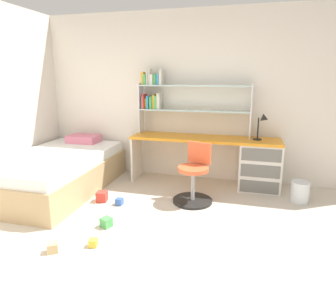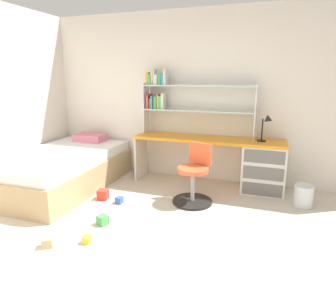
{
  "view_description": "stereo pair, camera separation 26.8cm",
  "coord_description": "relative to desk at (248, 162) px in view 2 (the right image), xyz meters",
  "views": [
    {
      "loc": [
        0.74,
        -1.84,
        1.62
      ],
      "look_at": [
        -0.19,
        1.68,
        0.79
      ],
      "focal_mm": 31.28,
      "sensor_mm": 36.0,
      "label": 1
    },
    {
      "loc": [
        0.99,
        -1.76,
        1.62
      ],
      "look_at": [
        -0.19,
        1.68,
        0.79
      ],
      "focal_mm": 31.28,
      "sensor_mm": 36.0,
      "label": 2
    }
  ],
  "objects": [
    {
      "name": "bed_platform",
      "position": [
        -2.6,
        -0.76,
        -0.14
      ],
      "size": [
        1.26,
        2.05,
        0.65
      ],
      "color": "tan",
      "rests_on": "ground_plane"
    },
    {
      "name": "swivel_chair",
      "position": [
        -0.63,
        -0.67,
        -0.11
      ],
      "size": [
        0.52,
        0.52,
        0.77
      ],
      "color": "black",
      "rests_on": "ground_plane"
    },
    {
      "name": "toy_block_yellow_2",
      "position": [
        -1.39,
        -1.96,
        -0.37
      ],
      "size": [
        0.09,
        0.09,
        0.08
      ],
      "primitive_type": "cube",
      "rotation": [
        0.0,
        0.0,
        0.19
      ],
      "color": "gold",
      "rests_on": "ground_plane"
    },
    {
      "name": "toy_block_natural_3",
      "position": [
        -1.71,
        -2.14,
        -0.36
      ],
      "size": [
        0.13,
        0.13,
        0.09
      ],
      "primitive_type": "cube",
      "rotation": [
        0.0,
        0.0,
        2.12
      ],
      "color": "tan",
      "rests_on": "ground_plane"
    },
    {
      "name": "toy_block_red_1",
      "position": [
        -1.79,
        -0.98,
        -0.34
      ],
      "size": [
        0.15,
        0.15,
        0.13
      ],
      "primitive_type": "cube",
      "rotation": [
        0.0,
        0.0,
        1.74
      ],
      "color": "red",
      "rests_on": "ground_plane"
    },
    {
      "name": "bookshelf_hutch",
      "position": [
        -1.06,
        0.13,
        0.9
      ],
      "size": [
        1.7,
        0.22,
        0.99
      ],
      "color": "silver",
      "rests_on": "desk"
    },
    {
      "name": "toy_block_blue_0",
      "position": [
        -1.53,
        -1.03,
        -0.37
      ],
      "size": [
        0.09,
        0.09,
        0.08
      ],
      "primitive_type": "cube",
      "rotation": [
        0.0,
        0.0,
        1.51
      ],
      "color": "#3860B7",
      "rests_on": "ground_plane"
    },
    {
      "name": "desk",
      "position": [
        0.0,
        0.0,
        0.0
      ],
      "size": [
        2.19,
        0.5,
        0.73
      ],
      "color": "orange",
      "rests_on": "ground_plane"
    },
    {
      "name": "toy_block_green_4",
      "position": [
        -1.43,
        -1.58,
        -0.36
      ],
      "size": [
        0.14,
        0.14,
        0.11
      ],
      "primitive_type": "cube",
      "rotation": [
        0.0,
        0.0,
        2.76
      ],
      "color": "#479E51",
      "rests_on": "ground_plane"
    },
    {
      "name": "desk_lamp",
      "position": [
        0.22,
        -0.02,
        0.57
      ],
      "size": [
        0.2,
        0.17,
        0.38
      ],
      "color": "black",
      "rests_on": "desk"
    },
    {
      "name": "room_shell",
      "position": [
        -2.07,
        -1.09,
        0.89
      ],
      "size": [
        5.96,
        6.36,
        2.59
      ],
      "color": "silver",
      "rests_on": "ground_plane"
    },
    {
      "name": "waste_bin",
      "position": [
        0.72,
        -0.35,
        -0.27
      ],
      "size": [
        0.23,
        0.23,
        0.28
      ],
      "primitive_type": "cylinder",
      "color": "silver",
      "rests_on": "ground_plane"
    }
  ]
}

